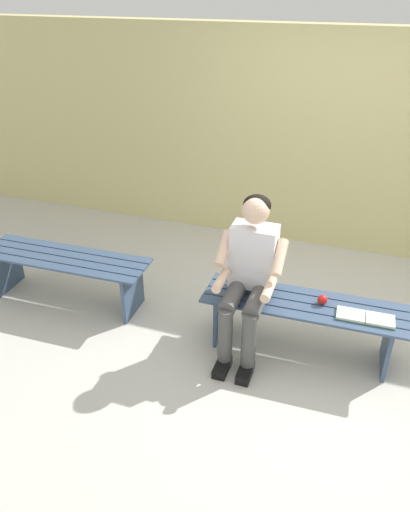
{
  "coord_description": "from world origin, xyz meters",
  "views": [
    {
      "loc": [
        -0.28,
        3.08,
        2.6
      ],
      "look_at": [
        0.74,
        0.15,
        0.8
      ],
      "focal_mm": 33.99,
      "sensor_mm": 36.0,
      "label": 1
    }
  ],
  "objects_px": {
    "person_seated": "(249,273)",
    "book_open": "(365,318)",
    "bench_far": "(66,268)",
    "bench_near": "(302,315)",
    "apple": "(323,300)"
  },
  "relations": [
    {
      "from": "bench_far",
      "to": "apple",
      "type": "xyz_separation_m",
      "value": [
        -2.25,
        -0.03,
        0.15
      ]
    },
    {
      "from": "bench_far",
      "to": "person_seated",
      "type": "relative_size",
      "value": 1.23
    },
    {
      "from": "bench_near",
      "to": "person_seated",
      "type": "xyz_separation_m",
      "value": [
        0.41,
        0.1,
        0.35
      ]
    },
    {
      "from": "bench_near",
      "to": "bench_far",
      "type": "xyz_separation_m",
      "value": [
        2.12,
        0.0,
        0.0
      ]
    },
    {
      "from": "person_seated",
      "to": "book_open",
      "type": "bearing_deg",
      "value": -176.86
    },
    {
      "from": "bench_far",
      "to": "apple",
      "type": "bearing_deg",
      "value": -179.19
    },
    {
      "from": "bench_far",
      "to": "book_open",
      "type": "height_order",
      "value": "book_open"
    },
    {
      "from": "bench_far",
      "to": "bench_near",
      "type": "bearing_deg",
      "value": -180.0
    },
    {
      "from": "bench_near",
      "to": "book_open",
      "type": "distance_m",
      "value": 0.47
    },
    {
      "from": "person_seated",
      "to": "book_open",
      "type": "height_order",
      "value": "person_seated"
    },
    {
      "from": "person_seated",
      "to": "book_open",
      "type": "xyz_separation_m",
      "value": [
        -0.87,
        -0.05,
        -0.23
      ]
    },
    {
      "from": "bench_near",
      "to": "book_open",
      "type": "height_order",
      "value": "book_open"
    },
    {
      "from": "bench_far",
      "to": "apple",
      "type": "height_order",
      "value": "apple"
    },
    {
      "from": "person_seated",
      "to": "book_open",
      "type": "distance_m",
      "value": 0.9
    },
    {
      "from": "bench_far",
      "to": "person_seated",
      "type": "distance_m",
      "value": 1.74
    }
  ]
}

